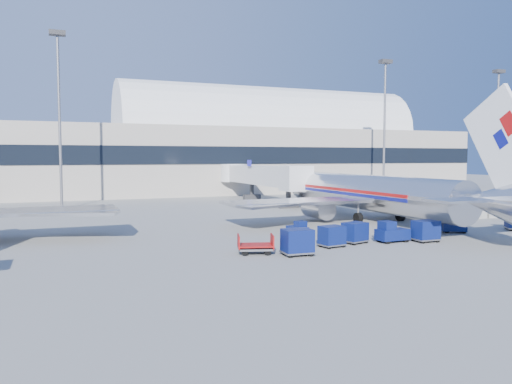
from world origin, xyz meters
name	(u,v)px	position (x,y,z in m)	size (l,w,h in m)	color
ground	(309,233)	(0.00, 0.00, 0.00)	(260.00, 260.00, 0.00)	gray
terminal	(96,152)	(-13.60, 55.96, 7.52)	(170.00, 28.15, 21.00)	#B2AA9E
airliner_main	(374,193)	(10.00, 4.51, 2.93)	(32.00, 37.26, 12.07)	silver
jetbridge_near	(257,175)	(7.60, 30.81, 3.93)	(4.40, 27.50, 6.25)	silver
mast_west	(59,93)	(-20.00, 30.00, 14.79)	(2.00, 1.20, 22.60)	slate
mast_east	(385,108)	(30.00, 30.00, 14.79)	(2.00, 1.20, 22.60)	slate
mast_far_east	(498,113)	(55.00, 30.00, 14.79)	(2.00, 1.20, 22.60)	slate
barrier_near	(451,216)	(18.00, 2.00, 0.45)	(3.00, 0.55, 0.90)	#9E9E96
barrier_mid	(475,215)	(21.30, 2.00, 0.45)	(3.00, 0.55, 0.90)	#9E9E96
barrier_far	(497,213)	(24.60, 2.00, 0.45)	(3.00, 0.55, 0.90)	#9E9E96
tug_lead	(391,232)	(3.57, -6.85, 0.77)	(2.64, 1.41, 1.68)	#0A1751
tug_right	(453,226)	(11.74, -4.79, 0.61)	(2.29, 1.85, 1.34)	#0A1751
tug_left	(298,229)	(-1.82, -1.31, 0.60)	(1.32, 2.14, 1.31)	#0A1751
cart_train_a	(355,232)	(0.62, -6.23, 0.87)	(2.18, 1.88, 1.63)	#0A1751
cart_train_b	(332,236)	(-1.88, -6.97, 0.84)	(1.98, 1.62, 1.58)	#0A1751
cart_train_c	(297,241)	(-5.68, -8.84, 0.96)	(2.12, 1.67, 1.80)	#0A1751
cart_solo_near	(426,231)	(6.16, -7.76, 0.90)	(1.93, 1.48, 1.69)	#0A1751
cart_open_red	(256,247)	(-8.07, -7.24, 0.47)	(2.84, 2.36, 0.66)	slate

